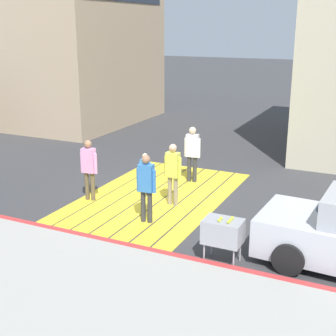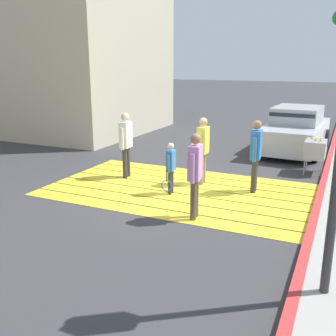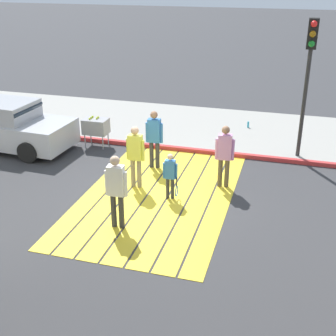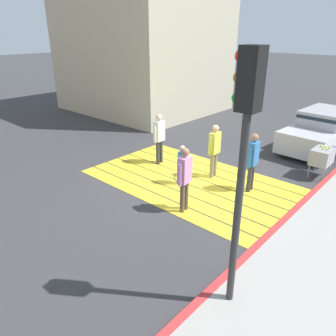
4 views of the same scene
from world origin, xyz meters
name	(u,v)px [view 3 (image 3 of 4)]	position (x,y,z in m)	size (l,w,h in m)	color
ground_plane	(158,196)	(0.00, 0.00, 0.00)	(120.00, 120.00, 0.00)	#38383A
crosswalk_stripes	(158,196)	(0.00, 0.00, 0.01)	(6.40, 3.80, 0.01)	yellow
sidewalk_west	(202,127)	(-5.60, 0.00, 0.06)	(4.80, 40.00, 0.12)	#9E9B93
curb_painted	(187,150)	(-3.25, 0.00, 0.07)	(0.16, 40.00, 0.13)	#BC3333
car_parked_near_curb	(7,126)	(-2.00, -5.80, 0.73)	(2.17, 4.39, 1.57)	silver
traffic_light_corner	(309,62)	(-3.58, 3.47, 3.04)	(0.39, 0.28, 4.24)	#2D2D2D
tennis_ball_cart	(96,126)	(-2.90, -3.04, 0.70)	(0.56, 0.80, 1.02)	#99999E
water_bottle	(248,125)	(-5.90, 1.65, 0.23)	(0.07, 0.07, 0.22)	#33A5BF
pedestrian_adult_lead	(135,153)	(-0.36, -0.72, 1.01)	(0.22, 0.51, 1.74)	gray
pedestrian_adult_trailing	(154,135)	(-1.73, -0.63, 1.03)	(0.25, 0.51, 1.76)	#333338
pedestrian_adult_side	(116,187)	(1.74, -0.42, 1.04)	(0.26, 0.52, 1.78)	#333338
pedestrian_teen_behind	(225,152)	(-1.01, 1.56, 1.02)	(0.26, 0.51, 1.75)	brown
pedestrian_child_with_racket	(170,174)	(0.05, 0.37, 0.70)	(0.28, 0.39, 1.26)	#333338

